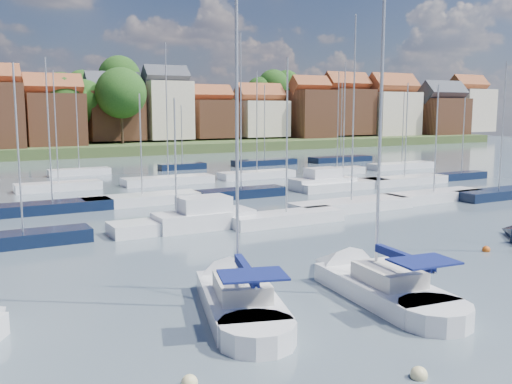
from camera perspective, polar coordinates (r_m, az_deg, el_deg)
ground at (r=60.58m, az=-8.23°, el=0.34°), size 260.00×260.00×0.00m
sailboat_left at (r=25.09m, az=-2.14°, el=-10.18°), size 5.87×11.14×14.69m
sailboat_centre at (r=27.22m, az=10.89°, el=-8.83°), size 4.05×11.29×15.04m
buoy_b at (r=19.36m, az=15.96°, el=-17.45°), size 0.54×0.54×0.54m
buoy_c at (r=23.43m, az=18.91°, el=-12.93°), size 0.42×0.42×0.42m
buoy_e at (r=36.35m, az=22.02°, el=-5.52°), size 0.47×0.47×0.47m
marina_field at (r=56.79m, az=-4.70°, el=0.31°), size 79.62×41.41×15.93m
far_shore_town at (r=150.71m, az=-20.10°, el=6.40°), size 212.46×90.00×22.27m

